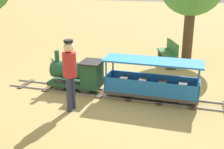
# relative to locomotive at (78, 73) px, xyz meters

# --- Properties ---
(ground_plane) EXTENTS (60.00, 60.00, 0.00)m
(ground_plane) POSITION_rel_locomotive_xyz_m (0.00, -0.88, -0.49)
(ground_plane) COLOR #A38C51
(track) EXTENTS (0.68, 6.05, 0.04)m
(track) POSITION_rel_locomotive_xyz_m (0.00, -1.05, -0.47)
(track) COLOR gray
(track) RESTS_ON ground_plane
(locomotive) EXTENTS (0.64, 1.45, 1.02)m
(locomotive) POSITION_rel_locomotive_xyz_m (0.00, 0.00, 0.00)
(locomotive) COLOR #1E472D
(locomotive) RESTS_ON ground_plane
(passenger_car) EXTENTS (0.74, 2.35, 0.97)m
(passenger_car) POSITION_rel_locomotive_xyz_m (0.00, -1.95, -0.06)
(passenger_car) COLOR #3F3F3F
(passenger_car) RESTS_ON ground_plane
(conductor_person) EXTENTS (0.30, 0.30, 1.62)m
(conductor_person) POSITION_rel_locomotive_xyz_m (-1.11, -0.31, 0.47)
(conductor_person) COLOR #282D47
(conductor_person) RESTS_ON ground_plane
(park_bench) EXTENTS (1.36, 0.85, 0.82)m
(park_bench) POSITION_rel_locomotive_xyz_m (3.14, -1.98, -0.07)
(park_bench) COLOR #2D6B33
(park_bench) RESTS_ON ground_plane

